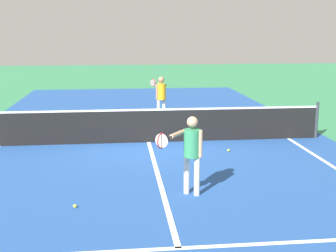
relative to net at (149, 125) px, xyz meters
name	(u,v)px	position (x,y,z in m)	size (l,w,h in m)	color
ground_plane	(149,142)	(0.00, 0.00, -0.49)	(60.00, 60.00, 0.00)	#337F51
court_surface_inbounds	(149,142)	(0.00, 0.00, -0.49)	(10.62, 24.40, 0.00)	#234C93
line_service_near	(178,248)	(0.00, -6.40, -0.49)	(8.22, 0.10, 0.01)	white
line_center_service	(159,178)	(0.00, -3.20, -0.49)	(0.10, 6.40, 0.01)	white
net	(149,125)	(0.00, 0.00, 0.00)	(9.97, 0.09, 1.07)	#33383D
player_near	(191,147)	(0.52, -4.25, 0.45)	(0.92, 0.89, 1.53)	white
player_far	(161,94)	(0.64, 3.01, 0.47)	(0.52, 1.16, 1.56)	white
tennis_ball_near_net	(229,150)	(2.01, -1.23, -0.46)	(0.07, 0.07, 0.07)	#CCE033
tennis_ball_mid_court	(75,206)	(-1.64, -4.68, -0.46)	(0.07, 0.07, 0.07)	#CCE033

